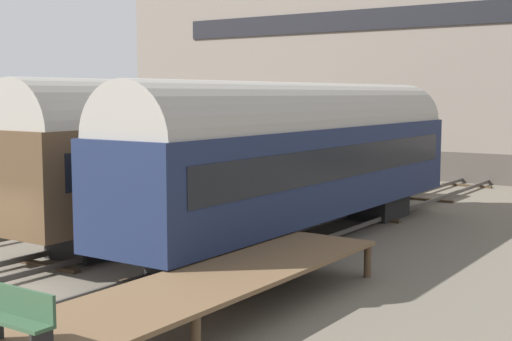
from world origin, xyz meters
name	(u,v)px	position (x,y,z in m)	size (l,w,h in m)	color
track_right	(66,316)	(4.28, 0.00, 0.14)	(2.60, 60.00, 0.26)	#4C4742
train_car_navy	(306,152)	(4.28, 10.15, 2.96)	(3.02, 17.12, 5.21)	black
train_car_brown	(211,144)	(0.00, 10.65, 3.02)	(3.02, 17.72, 5.30)	black
station_platform	(150,304)	(6.86, -0.17, 0.89)	(2.52, 14.80, 0.96)	brown
bench	(19,317)	(6.94, -3.17, 1.45)	(1.40, 0.40, 0.91)	#2D4C33
warehouse_building	(402,41)	(-2.83, 34.93, 8.30)	(35.25, 13.12, 16.60)	#46403A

